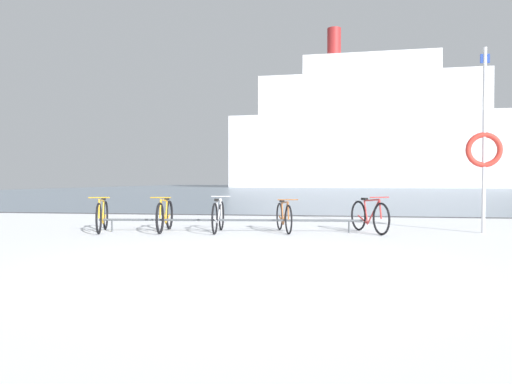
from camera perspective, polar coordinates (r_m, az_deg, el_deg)
The scene contains 9 objects.
ground at distance 60.68m, azimuth 7.92°, elevation 0.17°, with size 80.00×132.00×0.08m.
bike_rack at distance 11.47m, azimuth -3.07°, elevation -3.24°, with size 5.99×0.71×0.31m.
bicycle_0 at distance 12.10m, azimuth -17.03°, elevation -2.60°, with size 0.66×1.68×0.82m.
bicycle_1 at distance 11.81m, azimuth -10.30°, elevation -2.66°, with size 0.46×1.76×0.81m.
bicycle_2 at distance 11.52m, azimuth -4.30°, elevation -2.73°, with size 0.46×1.66×0.82m.
bicycle_3 at distance 11.52m, azimuth 3.18°, elevation -2.83°, with size 0.62×1.58×0.77m.
bicycle_4 at distance 11.64m, azimuth 12.73°, elevation -2.70°, with size 0.79×1.60×0.83m.
rescue_post at distance 12.38m, azimuth 24.44°, elevation 4.82°, with size 0.79×0.12×4.15m.
ferry_ship at distance 86.74m, azimuth 13.33°, elevation 6.48°, with size 48.56×15.23×26.87m.
Camera 1 is at (1.30, -6.75, 1.19)m, focal length 35.29 mm.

